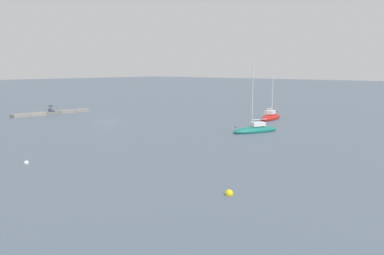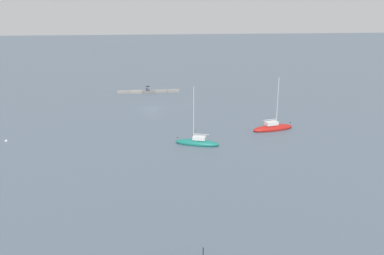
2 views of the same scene
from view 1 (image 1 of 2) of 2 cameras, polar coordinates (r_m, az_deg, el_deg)
ground_plane at (r=71.86m, az=-11.48°, el=0.75°), size 500.00×500.00×0.00m
seawall_pier at (r=85.96m, az=-18.35°, el=1.89°), size 15.85×1.68×0.60m
person_seated_grey_left at (r=85.79m, az=-18.26°, el=2.25°), size 0.44×0.63×0.73m
person_seated_blue_right at (r=85.62m, az=-18.63°, el=2.22°), size 0.44×0.63×0.73m
umbrella_open_black at (r=85.74m, az=-18.52°, el=2.80°), size 1.15×1.15×1.26m
sailboat_teal_mid at (r=59.79m, az=8.53°, el=-0.31°), size 7.39×4.49×9.70m
sailboat_red_far at (r=75.29m, az=10.56°, el=1.40°), size 8.20×4.02×9.79m
mooring_buoy_mid at (r=42.99m, az=-21.44°, el=-4.46°), size 0.45×0.45×0.45m
mooring_buoy_far at (r=30.58m, az=5.03°, el=-8.87°), size 0.61×0.61×0.61m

